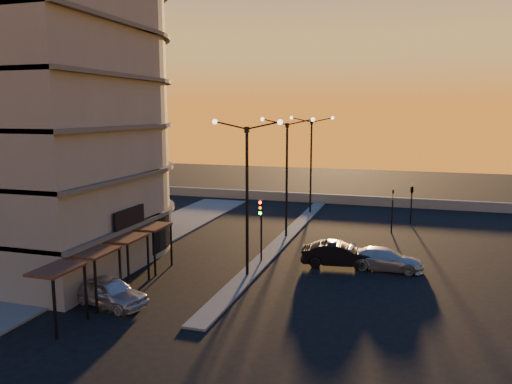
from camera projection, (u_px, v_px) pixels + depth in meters
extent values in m
plane|color=black|center=(247.00, 276.00, 30.46)|extent=(120.00, 120.00, 0.00)
cube|color=#525250|center=(131.00, 245.00, 37.28)|extent=(5.00, 40.00, 0.12)
cube|color=#525250|center=(286.00, 237.00, 39.89)|extent=(1.20, 36.00, 0.12)
cube|color=slate|center=(339.00, 199.00, 54.33)|extent=(44.00, 0.50, 1.00)
cylinder|color=slate|center=(63.00, 74.00, 34.43)|extent=(14.00, 14.00, 25.00)
cube|color=slate|center=(8.00, 68.00, 29.71)|extent=(14.00, 10.00, 25.00)
cylinder|color=black|center=(73.00, 228.00, 36.17)|extent=(14.16, 14.16, 2.40)
cube|color=black|center=(129.00, 218.00, 29.98)|extent=(0.15, 3.20, 1.20)
cylinder|color=black|center=(247.00, 204.00, 29.75)|extent=(0.18, 0.18, 9.00)
cube|color=black|center=(247.00, 130.00, 29.05)|extent=(0.25, 0.25, 0.35)
sphere|color=#FFE5B2|center=(215.00, 122.00, 29.56)|extent=(0.32, 0.32, 0.32)
sphere|color=#FFE5B2|center=(280.00, 122.00, 28.39)|extent=(0.32, 0.32, 0.32)
cylinder|color=black|center=(287.00, 182.00, 39.18)|extent=(0.18, 0.18, 9.00)
cube|color=black|center=(287.00, 125.00, 38.48)|extent=(0.25, 0.25, 0.35)
sphere|color=#FFE5B2|center=(262.00, 119.00, 38.99)|extent=(0.32, 0.32, 0.32)
sphere|color=#FFE5B2|center=(313.00, 119.00, 37.83)|extent=(0.32, 0.32, 0.32)
cylinder|color=black|center=(311.00, 168.00, 48.61)|extent=(0.18, 0.18, 9.00)
cube|color=black|center=(312.00, 123.00, 47.91)|extent=(0.25, 0.25, 0.35)
sphere|color=#FFE5B2|center=(291.00, 118.00, 48.42)|extent=(0.32, 0.32, 0.32)
sphere|color=#FFE5B2|center=(333.00, 118.00, 47.26)|extent=(0.32, 0.32, 0.32)
cylinder|color=black|center=(261.00, 239.00, 33.04)|extent=(0.12, 0.12, 3.20)
cube|color=black|center=(261.00, 208.00, 32.53)|extent=(0.28, 0.16, 1.00)
sphere|color=#FF0C05|center=(260.00, 203.00, 32.38)|extent=(0.20, 0.20, 0.20)
sphere|color=orange|center=(260.00, 208.00, 32.43)|extent=(0.20, 0.20, 0.20)
sphere|color=#0CFF26|center=(260.00, 213.00, 32.49)|extent=(0.20, 0.20, 0.20)
cylinder|color=black|center=(392.00, 216.00, 41.12)|extent=(0.12, 0.12, 2.80)
imported|color=black|center=(393.00, 195.00, 40.83)|extent=(0.13, 0.16, 0.80)
cylinder|color=black|center=(411.00, 208.00, 44.46)|extent=(0.12, 0.12, 2.80)
imported|color=black|center=(412.00, 189.00, 44.17)|extent=(0.42, 1.99, 0.80)
imported|color=#AFB0B7|center=(110.00, 292.00, 25.78)|extent=(4.64, 2.75, 1.48)
imported|color=black|center=(338.00, 254.00, 32.36)|extent=(4.88, 2.19, 1.55)
imported|color=#A8ADB0|center=(386.00, 259.00, 31.67)|extent=(4.78, 2.12, 1.36)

